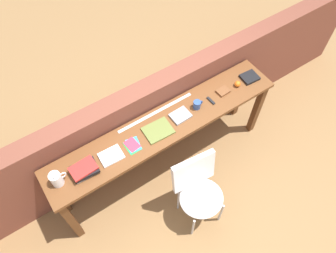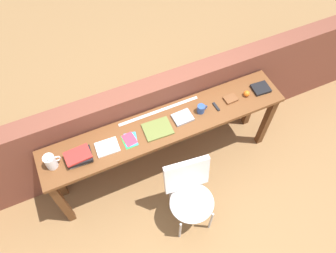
% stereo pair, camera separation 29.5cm
% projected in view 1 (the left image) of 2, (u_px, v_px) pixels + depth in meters
% --- Properties ---
extents(ground_plane, '(40.00, 40.00, 0.00)m').
position_uv_depth(ground_plane, '(180.00, 185.00, 3.78)').
color(ground_plane, olive).
extents(brick_wall_back, '(6.00, 0.20, 1.11)m').
position_uv_depth(brick_wall_back, '(148.00, 120.00, 3.61)').
color(brick_wall_back, brown).
rests_on(brick_wall_back, ground).
extents(sideboard, '(2.50, 0.44, 0.88)m').
position_uv_depth(sideboard, '(165.00, 132.00, 3.30)').
color(sideboard, brown).
rests_on(sideboard, ground).
extents(chair_white_moulded, '(0.49, 0.50, 0.89)m').
position_uv_depth(chair_white_moulded, '(199.00, 189.00, 3.19)').
color(chair_white_moulded, white).
rests_on(chair_white_moulded, ground).
extents(pitcher_white, '(0.14, 0.10, 0.18)m').
position_uv_depth(pitcher_white, '(57.00, 179.00, 2.78)').
color(pitcher_white, white).
rests_on(pitcher_white, sideboard).
extents(book_stack_leftmost, '(0.24, 0.18, 0.08)m').
position_uv_depth(book_stack_leftmost, '(84.00, 170.00, 2.87)').
color(book_stack_leftmost, '#9E9EA3').
rests_on(book_stack_leftmost, sideboard).
extents(magazine_cycling, '(0.22, 0.17, 0.02)m').
position_uv_depth(magazine_cycling, '(111.00, 156.00, 2.98)').
color(magazine_cycling, white).
rests_on(magazine_cycling, sideboard).
extents(pamphlet_pile_colourful, '(0.15, 0.17, 0.01)m').
position_uv_depth(pamphlet_pile_colourful, '(133.00, 145.00, 3.05)').
color(pamphlet_pile_colourful, green).
rests_on(pamphlet_pile_colourful, sideboard).
extents(book_open_centre, '(0.28, 0.23, 0.02)m').
position_uv_depth(book_open_centre, '(158.00, 130.00, 3.13)').
color(book_open_centre, olive).
rests_on(book_open_centre, sideboard).
extents(book_grey_hardcover, '(0.19, 0.16, 0.02)m').
position_uv_depth(book_grey_hardcover, '(180.00, 116.00, 3.23)').
color(book_grey_hardcover, '#9E9EA3').
rests_on(book_grey_hardcover, sideboard).
extents(mug, '(0.11, 0.08, 0.09)m').
position_uv_depth(mug, '(197.00, 105.00, 3.26)').
color(mug, '#2D4C8C').
rests_on(mug, sideboard).
extents(multitool_folded, '(0.03, 0.11, 0.02)m').
position_uv_depth(multitool_folded, '(211.00, 101.00, 3.34)').
color(multitool_folded, black).
rests_on(multitool_folded, sideboard).
extents(leather_journal_brown, '(0.13, 0.11, 0.02)m').
position_uv_depth(leather_journal_brown, '(223.00, 91.00, 3.40)').
color(leather_journal_brown, brown).
rests_on(leather_journal_brown, sideboard).
extents(sports_ball_small, '(0.06, 0.06, 0.06)m').
position_uv_depth(sports_ball_small, '(238.00, 84.00, 3.43)').
color(sports_ball_small, orange).
rests_on(sports_ball_small, sideboard).
extents(book_repair_rightmost, '(0.19, 0.17, 0.03)m').
position_uv_depth(book_repair_rightmost, '(250.00, 77.00, 3.51)').
color(book_repair_rightmost, black).
rests_on(book_repair_rightmost, sideboard).
extents(ruler_metal_back_edge, '(0.85, 0.03, 0.00)m').
position_uv_depth(ruler_metal_back_edge, '(156.00, 112.00, 3.26)').
color(ruler_metal_back_edge, silver).
rests_on(ruler_metal_back_edge, sideboard).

